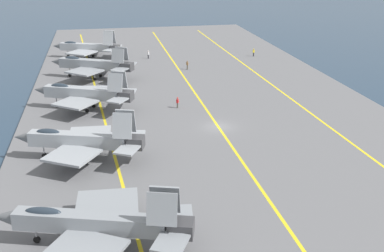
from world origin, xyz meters
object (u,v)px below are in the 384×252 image
object	(u,v)px
crew_yellow_vest	(254,52)
crew_white_vest	(148,54)
parked_jet_second	(95,223)
parked_jet_third	(81,140)
parked_jet_fourth	(84,93)
crew_red_vest	(177,102)
parked_jet_fifth	(92,64)
parked_jet_sixth	(87,47)
crew_brown_vest	(187,65)

from	to	relation	value
crew_yellow_vest	crew_white_vest	size ratio (longest dim) A/B	0.97
parked_jet_second	parked_jet_third	size ratio (longest dim) A/B	1.10
parked_jet_fourth	crew_yellow_vest	bearing A→B (deg)	-49.97
crew_red_vest	parked_jet_fifth	bearing A→B (deg)	32.29
parked_jet_fifth	parked_jet_sixth	xyz separation A→B (m)	(18.05, 1.11, -0.29)
crew_yellow_vest	crew_brown_vest	bearing A→B (deg)	118.52
crew_white_vest	crew_red_vest	world-z (taller)	crew_white_vest
parked_jet_sixth	parked_jet_fourth	bearing A→B (deg)	179.81
parked_jet_second	parked_jet_third	distance (m)	18.12
parked_jet_sixth	crew_white_vest	world-z (taller)	parked_jet_sixth
parked_jet_fourth	crew_brown_vest	distance (m)	29.65
parked_jet_second	crew_brown_vest	xyz separation A→B (m)	(58.65, -18.59, -1.30)
parked_jet_third	parked_jet_fifth	bearing A→B (deg)	-2.04
crew_brown_vest	parked_jet_sixth	bearing A→B (deg)	53.81
parked_jet_third	crew_white_vest	bearing A→B (deg)	-14.39
crew_red_vest	parked_jet_second	bearing A→B (deg)	160.07
parked_jet_second	crew_red_vest	xyz separation A→B (m)	(34.87, -12.64, -1.35)
parked_jet_second	crew_brown_vest	bearing A→B (deg)	-17.59
parked_jet_second	parked_jet_fourth	size ratio (longest dim) A/B	1.08
parked_jet_second	parked_jet_sixth	world-z (taller)	parked_jet_sixth
parked_jet_third	crew_red_vest	xyz separation A→B (m)	(16.81, -14.14, -1.60)
parked_jet_fifth	crew_yellow_vest	xyz separation A→B (m)	(12.74, -35.77, -1.79)
parked_jet_fifth	crew_brown_vest	size ratio (longest dim) A/B	9.16
parked_jet_second	parked_jet_third	world-z (taller)	parked_jet_third
parked_jet_second	crew_yellow_vest	xyz separation A→B (m)	(67.89, -35.59, -1.33)
parked_jet_sixth	crew_yellow_vest	distance (m)	37.28
parked_jet_sixth	parked_jet_third	bearing A→B (deg)	179.77
parked_jet_sixth	crew_brown_vest	size ratio (longest dim) A/B	8.65
parked_jet_fifth	crew_red_vest	world-z (taller)	parked_jet_fifth
crew_yellow_vest	crew_brown_vest	distance (m)	19.35
crew_red_vest	crew_brown_vest	bearing A→B (deg)	-14.05
parked_jet_second	parked_jet_fourth	world-z (taller)	parked_jet_fourth
crew_brown_vest	crew_red_vest	xyz separation A→B (m)	(-23.78, 5.95, -0.05)
parked_jet_third	crew_white_vest	distance (m)	53.81
parked_jet_third	crew_brown_vest	xyz separation A→B (m)	(40.60, -20.09, -1.55)
crew_white_vest	crew_brown_vest	world-z (taller)	crew_brown_vest
parked_jet_second	crew_white_vest	bearing A→B (deg)	-9.61
parked_jet_fourth	parked_jet_fifth	bearing A→B (deg)	-3.83
parked_jet_second	parked_jet_fifth	xyz separation A→B (m)	(55.14, 0.17, 0.45)
parked_jet_third	crew_yellow_vest	world-z (taller)	parked_jet_third
crew_white_vest	crew_yellow_vest	bearing A→B (deg)	-95.46
parked_jet_fourth	parked_jet_sixth	world-z (taller)	parked_jet_fourth
crew_white_vest	crew_red_vest	bearing A→B (deg)	-178.75
parked_jet_second	crew_brown_vest	world-z (taller)	parked_jet_second
parked_jet_second	parked_jet_fifth	bearing A→B (deg)	0.18
parked_jet_sixth	parked_jet_fifth	bearing A→B (deg)	-176.49
parked_jet_third	parked_jet_fifth	xyz separation A→B (m)	(37.09, -1.32, 0.20)
parked_jet_third	crew_brown_vest	world-z (taller)	parked_jet_third
parked_jet_second	crew_white_vest	world-z (taller)	parked_jet_second
parked_jet_third	parked_jet_second	bearing A→B (deg)	-175.26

